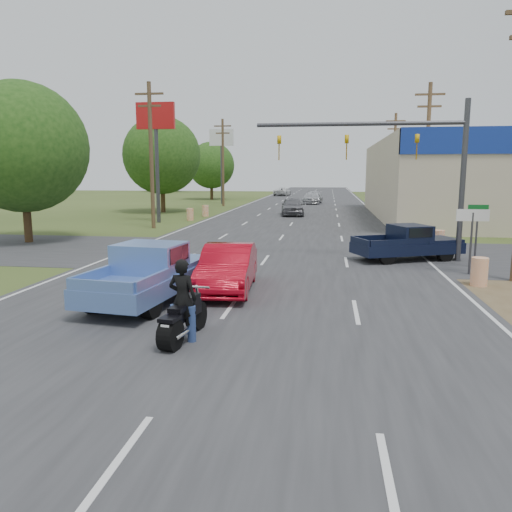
% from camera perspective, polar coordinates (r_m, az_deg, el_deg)
% --- Properties ---
extents(ground, '(200.00, 200.00, 0.00)m').
position_cam_1_polar(ground, '(7.57, -15.56, -21.83)').
color(ground, '#35431A').
rests_on(ground, ground).
extents(main_road, '(15.00, 180.00, 0.02)m').
position_cam_1_polar(main_road, '(46.12, 4.79, 4.64)').
color(main_road, '#2D2D30').
rests_on(main_road, ground).
extents(cross_road, '(120.00, 10.00, 0.02)m').
position_cam_1_polar(cross_road, '(24.35, 1.62, 0.32)').
color(cross_road, '#2D2D30').
rests_on(cross_road, ground).
extents(utility_pole_2, '(2.00, 0.28, 10.00)m').
position_cam_1_polar(utility_pole_2, '(37.52, 18.95, 11.17)').
color(utility_pole_2, '#4C3823').
rests_on(utility_pole_2, ground).
extents(utility_pole_3, '(2.00, 0.28, 10.00)m').
position_cam_1_polar(utility_pole_3, '(55.31, 15.50, 10.64)').
color(utility_pole_3, '#4C3823').
rests_on(utility_pole_3, ground).
extents(utility_pole_5, '(2.00, 0.28, 10.00)m').
position_cam_1_polar(utility_pole_5, '(36.05, -11.90, 11.57)').
color(utility_pole_5, '#4C3823').
rests_on(utility_pole_5, ground).
extents(utility_pole_6, '(2.00, 0.28, 10.00)m').
position_cam_1_polar(utility_pole_6, '(59.18, -3.80, 10.86)').
color(utility_pole_6, '#4C3823').
rests_on(utility_pole_6, ground).
extents(tree_0, '(7.14, 7.14, 8.84)m').
position_cam_1_polar(tree_0, '(30.86, -25.18, 11.17)').
color(tree_0, '#422D19').
rests_on(tree_0, ground).
extents(tree_1, '(7.56, 7.56, 9.36)m').
position_cam_1_polar(tree_1, '(50.59, -10.73, 11.24)').
color(tree_1, '#422D19').
rests_on(tree_1, ground).
extents(tree_2, '(6.72, 6.72, 8.32)m').
position_cam_1_polar(tree_2, '(73.86, -5.13, 10.29)').
color(tree_2, '#422D19').
rests_on(tree_2, ground).
extents(tree_5, '(7.98, 7.98, 9.88)m').
position_cam_1_polar(tree_5, '(104.51, 23.70, 9.81)').
color(tree_5, '#422D19').
rests_on(tree_5, ground).
extents(tree_6, '(8.82, 8.82, 10.92)m').
position_cam_1_polar(tree_6, '(106.09, -9.94, 10.77)').
color(tree_6, '#422D19').
rests_on(tree_6, ground).
extents(barrel_0, '(0.56, 0.56, 1.00)m').
position_cam_1_polar(barrel_0, '(18.94, 24.17, -1.66)').
color(barrel_0, orange).
rests_on(barrel_0, ground).
extents(barrel_1, '(0.56, 0.56, 1.00)m').
position_cam_1_polar(barrel_1, '(27.19, 20.15, 1.75)').
color(barrel_1, orange).
rests_on(barrel_1, ground).
extents(barrel_2, '(0.56, 0.56, 1.00)m').
position_cam_1_polar(barrel_2, '(41.57, -7.54, 4.74)').
color(barrel_2, orange).
rests_on(barrel_2, ground).
extents(barrel_3, '(0.56, 0.56, 1.00)m').
position_cam_1_polar(barrel_3, '(45.35, -5.80, 5.16)').
color(barrel_3, orange).
rests_on(barrel_3, ground).
extents(pole_sign_left_near, '(3.00, 0.35, 9.20)m').
position_cam_1_polar(pole_sign_left_near, '(40.26, -11.37, 13.99)').
color(pole_sign_left_near, '#3F3F44').
rests_on(pole_sign_left_near, ground).
extents(pole_sign_left_far, '(3.00, 0.35, 9.20)m').
position_cam_1_polar(pole_sign_left_far, '(63.36, -3.96, 12.44)').
color(pole_sign_left_far, '#3F3F44').
rests_on(pole_sign_left_far, ground).
extents(lane_sign, '(1.20, 0.08, 2.52)m').
position_cam_1_polar(lane_sign, '(20.71, 23.47, 3.20)').
color(lane_sign, '#3F3F44').
rests_on(lane_sign, ground).
extents(street_name_sign, '(0.80, 0.08, 2.61)m').
position_cam_1_polar(street_name_sign, '(22.33, 23.92, 2.81)').
color(street_name_sign, '#3F3F44').
rests_on(street_name_sign, ground).
extents(signal_mast, '(9.12, 0.40, 7.00)m').
position_cam_1_polar(signal_mast, '(23.10, 16.18, 11.39)').
color(signal_mast, '#3F3F44').
rests_on(signal_mast, ground).
extents(red_convertible, '(1.90, 4.70, 1.52)m').
position_cam_1_polar(red_convertible, '(16.57, -3.25, -1.41)').
color(red_convertible, '#A90717').
rests_on(red_convertible, ground).
extents(motorcycle, '(0.80, 2.30, 1.17)m').
position_cam_1_polar(motorcycle, '(11.74, -8.46, -7.32)').
color(motorcycle, black).
rests_on(motorcycle, ground).
extents(rider, '(0.74, 0.55, 1.86)m').
position_cam_1_polar(rider, '(11.68, -8.37, -5.30)').
color(rider, black).
rests_on(rider, ground).
extents(blue_pickup, '(2.74, 5.60, 1.79)m').
position_cam_1_polar(blue_pickup, '(15.58, -11.88, -1.78)').
color(blue_pickup, black).
rests_on(blue_pickup, ground).
extents(navy_pickup, '(5.13, 3.63, 1.59)m').
position_cam_1_polar(navy_pickup, '(23.42, 17.14, 1.50)').
color(navy_pickup, black).
rests_on(navy_pickup, ground).
extents(distant_car_grey, '(2.50, 5.07, 1.66)m').
position_cam_1_polar(distant_car_grey, '(46.17, 4.18, 5.67)').
color(distant_car_grey, slate).
rests_on(distant_car_grey, ground).
extents(distant_car_silver, '(2.65, 5.52, 1.55)m').
position_cam_1_polar(distant_car_silver, '(64.06, 6.47, 6.65)').
color(distant_car_silver, '#B4B4B9').
rests_on(distant_car_silver, ground).
extents(distant_car_white, '(3.00, 5.20, 1.36)m').
position_cam_1_polar(distant_car_white, '(85.90, 3.05, 7.34)').
color(distant_car_white, silver).
rests_on(distant_car_white, ground).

